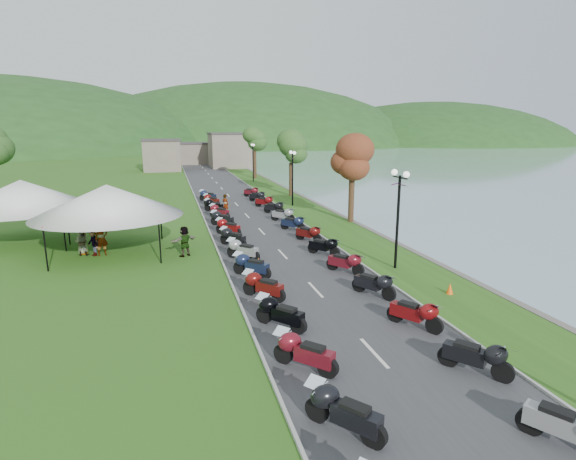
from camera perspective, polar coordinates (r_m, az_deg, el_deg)
road at (r=43.07m, az=-6.58°, el=3.27°), size 7.00×120.00×0.02m
hills_backdrop at (r=202.27m, az=-13.36°, el=10.45°), size 360.00×120.00×76.00m
far_building at (r=87.27m, az=-12.34°, el=9.50°), size 18.00×16.00×5.00m
moto_row_left at (r=23.29m, az=-5.21°, el=-3.53°), size 2.60×47.12×1.10m
moto_row_right at (r=28.51m, az=2.49°, el=-0.44°), size 2.60×41.55×1.10m
vendor_tent_main at (r=27.54m, az=-21.75°, el=1.26°), size 5.53×5.53×4.00m
vendor_tent_side at (r=32.33m, az=-30.49°, el=1.98°), size 5.46×5.46×4.00m
tree_lakeside at (r=34.58m, az=8.13°, el=7.06°), size 2.66×2.66×7.39m
pedestrian_a at (r=27.68m, az=-22.44°, el=-3.01°), size 0.85×0.74×1.96m
pedestrian_b at (r=28.20m, az=-24.59°, el=-2.92°), size 0.82×0.55×1.56m
pedestrian_c at (r=27.82m, az=-23.39°, el=-3.02°), size 0.95×1.12×1.63m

